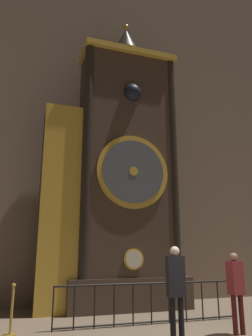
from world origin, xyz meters
TOP-DOWN VIEW (x-y plane):
  - cathedral_back_wall at (-0.09, 6.40)m, footprint 24.00×0.32m
  - clock_tower at (-0.30, 5.05)m, footprint 4.82×1.78m
  - railing_fence at (-0.04, 2.75)m, footprint 4.87×0.05m
  - visitor_near at (-0.32, 0.80)m, footprint 0.37×0.27m
  - visitor_far at (1.36, 1.19)m, footprint 0.38×0.29m
  - stanchion_post at (-3.34, 2.65)m, footprint 0.28×0.28m

SIDE VIEW (x-z plane):
  - stanchion_post at x=-3.34m, z-range -0.18..0.88m
  - railing_fence at x=-0.04m, z-range 0.05..1.03m
  - visitor_far at x=1.36m, z-range 0.17..1.88m
  - visitor_near at x=-0.32m, z-range 0.18..2.03m
  - clock_tower at x=-0.30m, z-range -0.86..9.46m
  - cathedral_back_wall at x=-0.09m, z-range -0.01..15.26m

